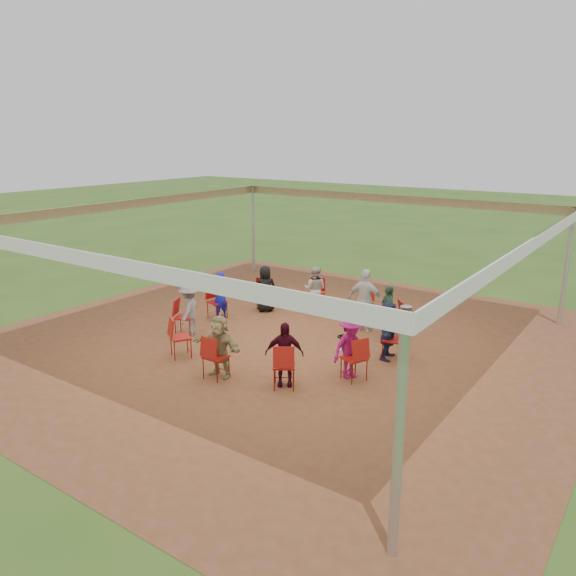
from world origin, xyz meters
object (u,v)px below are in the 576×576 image
Objects in this scene: person_seated_6 at (189,310)px; standing_person at (366,300)px; person_seated_0 at (351,347)px; person_seated_8 at (284,354)px; chair_0 at (354,358)px; chair_4 at (316,295)px; chair_6 at (217,302)px; person_seated_2 at (388,312)px; chair_3 at (363,303)px; chair_2 at (393,319)px; person_seated_7 at (220,346)px; person_seated_5 at (220,296)px; chair_1 at (393,340)px; chair_5 at (264,294)px; chair_8 at (181,338)px; laptop at (346,347)px; person_seated_4 at (265,289)px; person_seated_3 at (315,289)px; person_seated_1 at (388,330)px; chair_9 at (216,357)px; cable_coil at (344,337)px.

standing_person is at bearing 103.70° from person_seated_6.
person_seated_8 is (-0.87, -1.04, 0.00)m from person_seated_0.
chair_0 is 1.00× the size of chair_4.
person_seated_2 is at bearing 113.91° from chair_6.
chair_3 is 0.71× the size of person_seated_2.
person_seated_7 reaches higher than chair_2.
chair_0 is 0.71× the size of person_seated_6.
person_seated_2 is at bearing 114.55° from person_seated_5.
standing_person is (-0.64, 0.07, 0.15)m from person_seated_2.
chair_1 is 1.00× the size of chair_5.
chair_8 reaches higher than laptop.
chair_1 is at bearing 115.18° from person_seated_4.
person_seated_6 is at bearing 49.09° from person_seated_3.
chair_1 and chair_6 have the same top height.
chair_8 is 0.71× the size of person_seated_1.
chair_6 is at bearing 16.36° from chair_5.
person_seated_2 reaches higher than chair_1.
chair_6 and chair_8 have the same top height.
person_seated_7 and person_seated_8 have the same top height.
person_seated_5 reaches higher than chair_9.
standing_person reaches higher than person_seated_8.
person_seated_2 and person_seated_6 have the same top height.
person_seated_7 is (-0.00, 0.12, 0.19)m from chair_9.
chair_1 is 2.72× the size of cable_coil.
chair_0 and chair_5 have the same top height.
person_seated_5 is at bearing 129.70° from chair_9.
chair_0 is 2.42m from cable_coil.
person_seated_2 is at bearing 129.70° from chair_5.
chair_8 is (-0.59, -4.56, 0.00)m from chair_4.
person_seated_4 reaches higher than chair_9.
person_seated_0 reaches higher than chair_8.
chair_8 is at bearing 130.91° from chair_0.
person_seated_3 is 4.23m from laptop.
chair_3 is 0.96m from standing_person.
laptop is (3.38, 1.24, 0.15)m from chair_8.
person_seated_8 is (1.29, 0.40, 0.00)m from person_seated_7.
person_seated_8 is at bearing 81.82° from person_seated_4.
person_seated_3 is at bearing 145.10° from chair_6.
person_seated_5 is at bearing 82.02° from chair_1.
chair_6 is at bearing 147.27° from chair_8.
person_seated_7 reaches higher than chair_3.
person_seated_2 is (-0.41, 2.57, 0.00)m from person_seated_0.
person_seated_6 is 1.00× the size of person_seated_7.
chair_1 is (0.18, 1.41, 0.00)m from chair_0.
person_seated_1 is 0.81× the size of standing_person.
laptop is at bearing 156.73° from person_seated_1.
person_seated_8 reaches higher than chair_6.
person_seated_4 reaches higher than chair_8.
chair_0 and chair_1 have the same top height.
person_seated_1 is at bearing 90.00° from chair_1.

